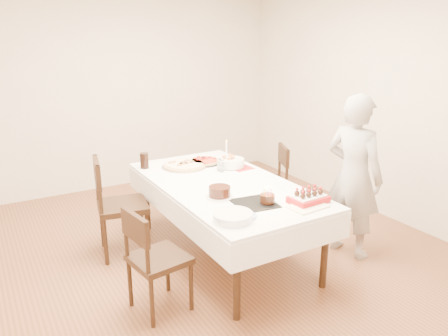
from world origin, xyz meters
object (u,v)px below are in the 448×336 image
chair_left_savory (123,206)px  pizza_white (185,165)px  person (354,177)px  dining_table (224,219)px  layer_cake (220,192)px  chair_right_savory (267,182)px  taper_candle (226,154)px  pasta_bowl (232,163)px  chair_left_dessert (159,259)px  cola_glass (144,161)px  birthday_cake (268,195)px  strawberry_box (308,198)px  pizza_pepperoni (205,161)px

chair_left_savory → pizza_white: (0.73, 0.11, 0.27)m
person → chair_left_savory: bearing=46.4°
dining_table → layer_cake: layer_cake is taller
chair_right_savory → taper_candle: 0.80m
pasta_bowl → chair_left_savory: bearing=173.0°
pizza_white → taper_candle: taper_candle is taller
chair_left_dessert → pizza_white: size_ratio=1.79×
taper_candle → cola_glass: bearing=151.2°
chair_left_dessert → pasta_bowl: 1.56m
chair_left_dessert → birthday_cake: (0.93, -0.12, 0.39)m
chair_left_dessert → cola_glass: 1.45m
dining_table → pizza_white: pizza_white is taller
pasta_bowl → strawberry_box: pasta_bowl is taller
chair_right_savory → chair_left_savory: chair_left_savory is taller
dining_table → chair_left_dessert: size_ratio=2.45×
chair_right_savory → person: bearing=-57.7°
chair_left_savory → pasta_bowl: bearing=-175.9°
person → taper_candle: size_ratio=5.25×
chair_left_savory → pizza_pepperoni: chair_left_savory is taller
chair_left_dessert → taper_candle: 1.55m
chair_left_savory → cola_glass: chair_left_savory is taller
chair_left_savory → pizza_white: chair_left_savory is taller
chair_left_savory → layer_cake: (0.61, -0.84, 0.30)m
taper_candle → birthday_cake: size_ratio=2.26×
chair_left_savory → chair_left_dessert: chair_left_savory is taller
person → strawberry_box: 0.76m
person → strawberry_box: bearing=91.7°
taper_candle → strawberry_box: bearing=-85.8°
dining_table → birthday_cake: 0.78m
strawberry_box → taper_candle: bearing=94.2°
chair_left_savory → cola_glass: size_ratio=6.03×
chair_right_savory → layer_cake: (-1.13, -0.84, 0.36)m
person → pasta_bowl: (-0.76, 0.99, 0.00)m
chair_left_dessert → layer_cake: chair_left_dessert is taller
chair_left_savory → taper_candle: (1.11, -0.12, 0.40)m
pizza_white → birthday_cake: birthday_cake is taller
dining_table → chair_left_dessert: chair_left_dessert is taller
pasta_bowl → cola_glass: (-0.81, 0.43, 0.03)m
birthday_cake → pizza_white: bearing=96.9°
strawberry_box → pizza_white: bearing=108.0°
layer_cake → taper_candle: bearing=55.4°
taper_candle → birthday_cake: bearing=-102.1°
layer_cake → strawberry_box: size_ratio=0.76×
pizza_pepperoni → birthday_cake: bearing=-94.2°
pasta_bowl → layer_cake: 0.89m
strawberry_box → layer_cake: bearing=140.3°
pizza_white → person: bearing=-46.0°
taper_candle → strawberry_box: 1.21m
dining_table → person: 1.31m
cola_glass → pizza_white: bearing=-26.0°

